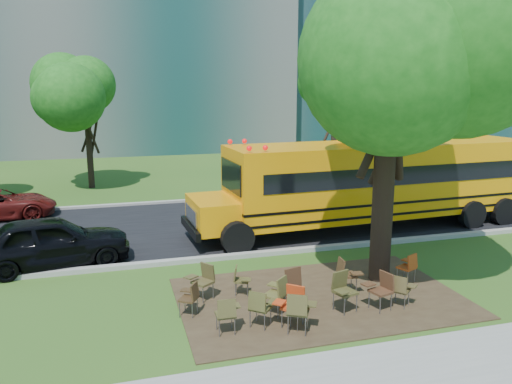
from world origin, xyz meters
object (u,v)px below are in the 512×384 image
object	(u,v)px
chair_11	(291,281)
black_car	(51,241)
chair_7	(401,288)
chair_13	(409,265)
main_tree	(391,45)
chair_10	(240,278)
chair_9	(203,278)
chair_4	(299,309)
chair_5	(343,288)
school_bus	(380,179)
chair_0	(227,312)
chair_12	(346,272)
chair_6	(382,287)
chair_8	(191,295)
chair_1	(261,305)
chair_3	(292,302)
chair_2	(278,291)

from	to	relation	value
chair_11	black_car	size ratio (longest dim) A/B	0.22
chair_7	chair_11	world-z (taller)	chair_11
chair_13	chair_11	bearing A→B (deg)	162.32
main_tree	chair_10	bearing A→B (deg)	179.69
chair_9	chair_13	world-z (taller)	chair_9
chair_4	chair_5	distance (m)	1.56
school_bus	chair_7	size ratio (longest dim) A/B	16.13
chair_0	chair_5	size ratio (longest dim) A/B	0.87
chair_11	chair_12	xyz separation A→B (m)	(1.59, 0.25, -0.03)
school_bus	chair_0	world-z (taller)	school_bus
chair_6	chair_13	xyz separation A→B (m)	(1.54, 1.25, -0.05)
chair_10	chair_13	distance (m)	4.58
chair_4	chair_9	distance (m)	2.86
chair_4	black_car	xyz separation A→B (m)	(-5.52, 5.92, 0.18)
chair_5	main_tree	bearing A→B (deg)	-156.33
chair_11	chair_4	bearing A→B (deg)	-118.10
chair_0	chair_8	distance (m)	1.28
school_bus	chair_5	distance (m)	7.89
chair_4	chair_7	world-z (taller)	chair_4
chair_4	main_tree	bearing A→B (deg)	63.51
chair_1	chair_10	xyz separation A→B (m)	(-0.00, 1.84, -0.07)
school_bus	chair_7	xyz separation A→B (m)	(-3.07, -6.53, -1.35)
chair_3	chair_1	bearing A→B (deg)	33.03
chair_2	chair_4	world-z (taller)	chair_4
main_tree	chair_1	world-z (taller)	main_tree
chair_12	chair_13	xyz separation A→B (m)	(1.90, 0.11, -0.04)
chair_6	black_car	distance (m)	9.46
school_bus	chair_2	xyz separation A→B (m)	(-6.02, -6.08, -1.27)
school_bus	chair_10	xyz separation A→B (m)	(-6.59, -4.78, -1.38)
school_bus	chair_9	bearing A→B (deg)	-150.87
chair_1	chair_7	bearing A→B (deg)	42.08
chair_12	chair_3	bearing A→B (deg)	-49.61
chair_5	chair_8	bearing A→B (deg)	-29.08
chair_12	chair_9	bearing A→B (deg)	-93.95
chair_3	black_car	world-z (taller)	black_car
black_car	chair_9	bearing A→B (deg)	-142.37
chair_13	black_car	distance (m)	10.21
chair_12	black_car	xyz separation A→B (m)	(-7.46, 4.18, 0.20)
chair_1	chair_8	world-z (taller)	chair_1
chair_5	chair_8	xyz separation A→B (m)	(-3.45, 0.78, -0.10)
chair_8	chair_11	size ratio (longest dim) A/B	0.83
chair_0	chair_3	distance (m)	1.47
chair_5	chair_7	xyz separation A→B (m)	(1.44, -0.18, -0.09)
chair_1	chair_9	xyz separation A→B (m)	(-0.93, 1.87, 0.02)
chair_0	chair_9	distance (m)	1.95
chair_11	chair_12	world-z (taller)	chair_11
chair_3	chair_7	size ratio (longest dim) A/B	1.13
chair_2	chair_5	world-z (taller)	chair_5
chair_0	chair_7	bearing A→B (deg)	3.99
chair_9	black_car	bearing A→B (deg)	11.66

